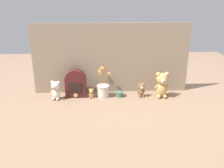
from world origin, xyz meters
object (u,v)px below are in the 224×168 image
object	(u,v)px
teddy_bear_large	(162,84)
decorative_tin_tall	(120,94)
teddy_bear_tiny	(91,93)
vintage_radio	(76,84)
flower_vase	(103,89)
teddy_bear_medium	(56,90)
teddy_bear_small	(141,90)

from	to	relation	value
teddy_bear_large	decorative_tin_tall	size ratio (longest dim) A/B	3.29
teddy_bear_tiny	teddy_bear_large	bearing A→B (deg)	-0.61
teddy_bear_tiny	decorative_tin_tall	size ratio (longest dim) A/B	1.26
teddy_bear_large	teddy_bear_tiny	world-z (taller)	teddy_bear_large
teddy_bear_tiny	vintage_radio	size ratio (longest dim) A/B	0.36
flower_vase	vintage_radio	world-z (taller)	flower_vase
teddy_bear_medium	vintage_radio	size ratio (longest dim) A/B	0.68
flower_vase	decorative_tin_tall	size ratio (longest dim) A/B	3.74
teddy_bear_large	flower_vase	distance (m)	0.58
teddy_bear_small	vintage_radio	world-z (taller)	vintage_radio
vintage_radio	decorative_tin_tall	distance (m)	0.45
teddy_bear_small	vintage_radio	xyz separation A→B (m)	(-0.64, 0.04, 0.06)
teddy_bear_small	teddy_bear_tiny	world-z (taller)	teddy_bear_small
teddy_bear_small	decorative_tin_tall	bearing A→B (deg)	176.27
vintage_radio	decorative_tin_tall	xyz separation A→B (m)	(0.43, -0.03, -0.11)
teddy_bear_tiny	decorative_tin_tall	distance (m)	0.28
teddy_bear_large	teddy_bear_medium	size ratio (longest dim) A/B	1.37
teddy_bear_large	decorative_tin_tall	bearing A→B (deg)	175.84
teddy_bear_large	vintage_radio	xyz separation A→B (m)	(-0.84, 0.06, 0.00)
teddy_bear_large	decorative_tin_tall	distance (m)	0.42
teddy_bear_small	teddy_bear_medium	bearing A→B (deg)	-178.23
teddy_bear_tiny	vintage_radio	bearing A→B (deg)	161.49
teddy_bear_medium	vintage_radio	xyz separation A→B (m)	(0.19, 0.07, 0.04)
teddy_bear_small	teddy_bear_tiny	xyz separation A→B (m)	(-0.49, -0.01, -0.02)
teddy_bear_tiny	flower_vase	size ratio (longest dim) A/B	0.34
teddy_bear_small	flower_vase	size ratio (longest dim) A/B	0.49
teddy_bear_large	teddy_bear_tiny	bearing A→B (deg)	179.39
teddy_bear_small	decorative_tin_tall	size ratio (longest dim) A/B	1.82
teddy_bear_large	vintage_radio	distance (m)	0.84
teddy_bear_medium	teddy_bear_small	xyz separation A→B (m)	(0.83, 0.03, -0.02)
vintage_radio	decorative_tin_tall	bearing A→B (deg)	-3.73
vintage_radio	teddy_bear_medium	bearing A→B (deg)	-159.98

